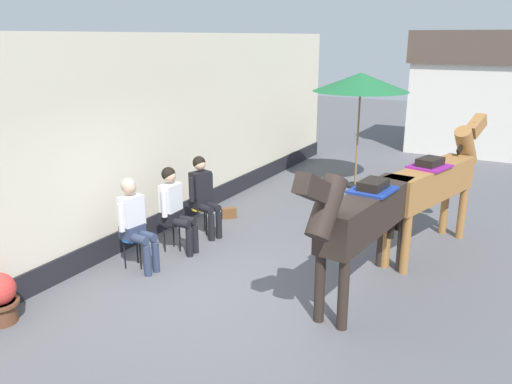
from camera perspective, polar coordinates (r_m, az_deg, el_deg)
ground_plane at (r=9.64m, az=7.27°, el=-3.59°), size 40.00×40.00×0.00m
pub_facade_wall at (r=9.22m, az=-10.90°, el=5.24°), size 0.34×14.00×3.40m
distant_cottage at (r=16.81m, az=22.74°, el=10.28°), size 3.40×2.60×3.50m
seated_visitor_near at (r=7.76m, az=-13.25°, el=-2.95°), size 0.61×0.49×1.39m
seated_visitor_middle at (r=8.27m, az=-8.99°, el=-1.46°), size 0.61×0.49×1.39m
seated_visitor_far at (r=8.92m, az=-5.87°, el=0.01°), size 0.61×0.48×1.39m
saddled_horse_near at (r=6.73m, az=11.85°, el=-2.49°), size 0.68×2.99×2.06m
saddled_horse_far at (r=8.60m, az=19.10°, el=1.17°), size 1.06×2.93×2.06m
flower_planter_near at (r=7.04m, az=-26.41°, el=-10.38°), size 0.43×0.43×0.64m
cafe_parasol at (r=11.76m, az=11.48°, el=11.71°), size 2.10×2.10×2.58m
satchel_bag at (r=9.90m, az=-3.00°, el=-2.32°), size 0.28×0.28×0.20m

